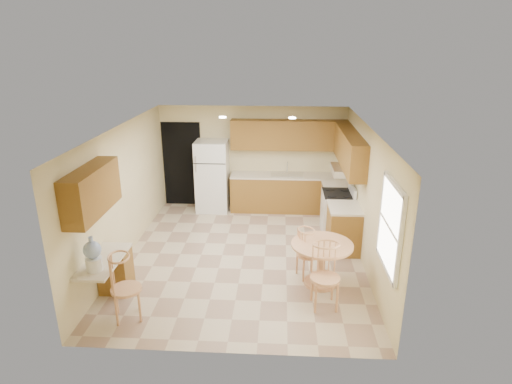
# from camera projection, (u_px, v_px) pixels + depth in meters

# --- Properties ---
(floor) EXTENTS (5.50, 5.50, 0.00)m
(floor) POSITION_uv_depth(u_px,v_px,m) (243.00, 256.00, 8.29)
(floor) COLOR #C2AD8C
(floor) RESTS_ON ground
(ceiling) EXTENTS (4.50, 5.50, 0.02)m
(ceiling) POSITION_uv_depth(u_px,v_px,m) (242.00, 128.00, 7.46)
(ceiling) COLOR white
(ceiling) RESTS_ON wall_back
(wall_back) EXTENTS (4.50, 0.02, 2.50)m
(wall_back) POSITION_uv_depth(u_px,v_px,m) (253.00, 157.00, 10.47)
(wall_back) COLOR beige
(wall_back) RESTS_ON floor
(wall_front) EXTENTS (4.50, 0.02, 2.50)m
(wall_front) POSITION_uv_depth(u_px,v_px,m) (223.00, 270.00, 5.29)
(wall_front) COLOR beige
(wall_front) RESTS_ON floor
(wall_left) EXTENTS (0.02, 5.50, 2.50)m
(wall_left) POSITION_uv_depth(u_px,v_px,m) (123.00, 193.00, 8.00)
(wall_left) COLOR beige
(wall_left) RESTS_ON floor
(wall_right) EXTENTS (0.02, 5.50, 2.50)m
(wall_right) POSITION_uv_depth(u_px,v_px,m) (366.00, 198.00, 7.75)
(wall_right) COLOR beige
(wall_right) RESTS_ON floor
(doorway) EXTENTS (0.90, 0.02, 2.10)m
(doorway) POSITION_uv_depth(u_px,v_px,m) (182.00, 164.00, 10.62)
(doorway) COLOR black
(doorway) RESTS_ON floor
(base_cab_back) EXTENTS (2.75, 0.60, 0.87)m
(base_cab_back) POSITION_uv_depth(u_px,v_px,m) (288.00, 193.00, 10.41)
(base_cab_back) COLOR olive
(base_cab_back) RESTS_ON floor
(counter_back) EXTENTS (2.75, 0.63, 0.04)m
(counter_back) POSITION_uv_depth(u_px,v_px,m) (288.00, 176.00, 10.26)
(counter_back) COLOR beige
(counter_back) RESTS_ON base_cab_back
(base_cab_right_a) EXTENTS (0.60, 0.59, 0.87)m
(base_cab_right_a) POSITION_uv_depth(u_px,v_px,m) (335.00, 203.00, 9.79)
(base_cab_right_a) COLOR olive
(base_cab_right_a) RESTS_ON floor
(counter_right_a) EXTENTS (0.63, 0.59, 0.04)m
(counter_right_a) POSITION_uv_depth(u_px,v_px,m) (336.00, 184.00, 9.64)
(counter_right_a) COLOR beige
(counter_right_a) RESTS_ON base_cab_right_a
(base_cab_right_b) EXTENTS (0.60, 0.80, 0.87)m
(base_cab_right_b) POSITION_uv_depth(u_px,v_px,m) (343.00, 229.00, 8.42)
(base_cab_right_b) COLOR olive
(base_cab_right_b) RESTS_ON floor
(counter_right_b) EXTENTS (0.63, 0.80, 0.04)m
(counter_right_b) POSITION_uv_depth(u_px,v_px,m) (345.00, 208.00, 8.27)
(counter_right_b) COLOR beige
(counter_right_b) RESTS_ON base_cab_right_b
(upper_cab_back) EXTENTS (2.75, 0.33, 0.70)m
(upper_cab_back) POSITION_uv_depth(u_px,v_px,m) (289.00, 135.00, 10.06)
(upper_cab_back) COLOR olive
(upper_cab_back) RESTS_ON wall_back
(upper_cab_right) EXTENTS (0.33, 2.42, 0.70)m
(upper_cab_right) POSITION_uv_depth(u_px,v_px,m) (350.00, 150.00, 8.70)
(upper_cab_right) COLOR olive
(upper_cab_right) RESTS_ON wall_right
(upper_cab_left) EXTENTS (0.33, 1.40, 0.70)m
(upper_cab_left) POSITION_uv_depth(u_px,v_px,m) (92.00, 191.00, 6.29)
(upper_cab_left) COLOR olive
(upper_cab_left) RESTS_ON wall_left
(sink) EXTENTS (0.78, 0.44, 0.01)m
(sink) POSITION_uv_depth(u_px,v_px,m) (287.00, 175.00, 10.25)
(sink) COLOR silver
(sink) RESTS_ON counter_back
(range_hood) EXTENTS (0.50, 0.76, 0.14)m
(range_hood) POSITION_uv_depth(u_px,v_px,m) (344.00, 170.00, 8.82)
(range_hood) COLOR silver
(range_hood) RESTS_ON upper_cab_right
(desk_pedestal) EXTENTS (0.48, 0.42, 0.72)m
(desk_pedestal) POSITION_uv_depth(u_px,v_px,m) (116.00, 271.00, 7.04)
(desk_pedestal) COLOR olive
(desk_pedestal) RESTS_ON floor
(desk_top) EXTENTS (0.50, 1.20, 0.04)m
(desk_top) POSITION_uv_depth(u_px,v_px,m) (104.00, 261.00, 6.55)
(desk_top) COLOR beige
(desk_top) RESTS_ON desk_pedestal
(window) EXTENTS (0.06, 1.12, 1.30)m
(window) POSITION_uv_depth(u_px,v_px,m) (391.00, 227.00, 5.93)
(window) COLOR white
(window) RESTS_ON wall_right
(can_light_a) EXTENTS (0.14, 0.14, 0.02)m
(can_light_a) POSITION_uv_depth(u_px,v_px,m) (223.00, 117.00, 8.62)
(can_light_a) COLOR white
(can_light_a) RESTS_ON ceiling
(can_light_b) EXTENTS (0.14, 0.14, 0.02)m
(can_light_b) POSITION_uv_depth(u_px,v_px,m) (292.00, 118.00, 8.55)
(can_light_b) COLOR white
(can_light_b) RESTS_ON ceiling
(refrigerator) EXTENTS (0.76, 0.74, 1.72)m
(refrigerator) POSITION_uv_depth(u_px,v_px,m) (212.00, 176.00, 10.32)
(refrigerator) COLOR white
(refrigerator) RESTS_ON floor
(stove) EXTENTS (0.65, 0.76, 1.09)m
(stove) POSITION_uv_depth(u_px,v_px,m) (337.00, 213.00, 9.14)
(stove) COLOR white
(stove) RESTS_ON floor
(dining_table) EXTENTS (1.03, 1.03, 0.76)m
(dining_table) POSITION_uv_depth(u_px,v_px,m) (321.00, 258.00, 7.16)
(dining_table) COLOR tan
(dining_table) RESTS_ON floor
(chair_table_a) EXTENTS (0.40, 0.51, 0.90)m
(chair_table_a) POSITION_uv_depth(u_px,v_px,m) (309.00, 251.00, 7.31)
(chair_table_a) COLOR tan
(chair_table_a) RESTS_ON floor
(chair_table_b) EXTENTS (0.46, 0.46, 1.05)m
(chair_table_b) POSITION_uv_depth(u_px,v_px,m) (326.00, 273.00, 6.41)
(chair_table_b) COLOR tan
(chair_table_b) RESTS_ON floor
(chair_desk) EXTENTS (0.45, 0.59, 1.03)m
(chair_desk) POSITION_uv_depth(u_px,v_px,m) (123.00, 284.00, 6.15)
(chair_desk) COLOR tan
(chair_desk) RESTS_ON floor
(water_crock) EXTENTS (0.26, 0.26, 0.53)m
(water_crock) POSITION_uv_depth(u_px,v_px,m) (93.00, 255.00, 6.17)
(water_crock) COLOR white
(water_crock) RESTS_ON desk_top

